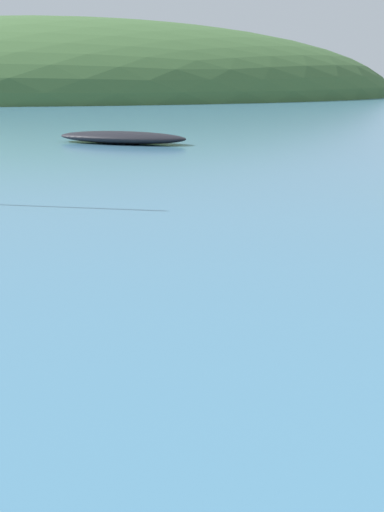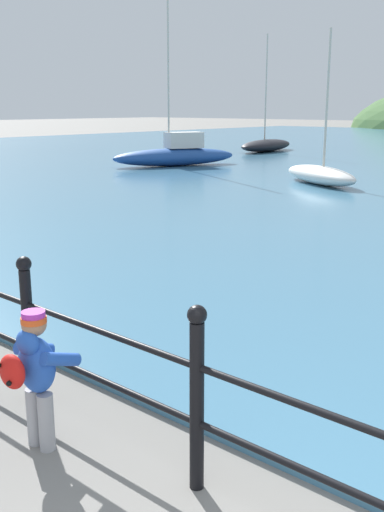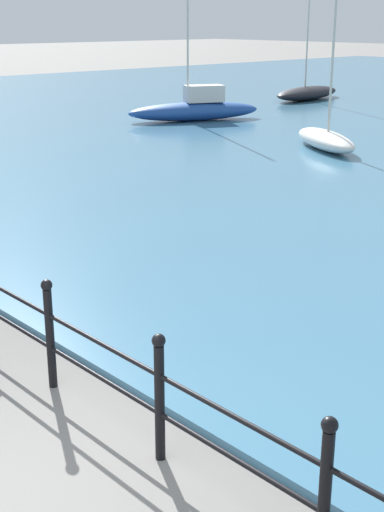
% 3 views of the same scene
% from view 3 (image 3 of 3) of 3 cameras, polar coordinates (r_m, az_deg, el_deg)
% --- Properties ---
extents(iron_railing, '(10.75, 0.12, 1.21)m').
position_cam_3_polar(iron_railing, '(6.25, -2.62, -10.97)').
color(iron_railing, black).
rests_on(iron_railing, ground).
extents(boat_red_dinghy, '(3.51, 2.59, 4.37)m').
position_cam_3_polar(boat_red_dinghy, '(21.34, 10.62, 9.18)').
color(boat_red_dinghy, silver).
rests_on(boat_red_dinghy, water).
extents(boat_green_fishing, '(2.15, 4.82, 5.73)m').
position_cam_3_polar(boat_green_fishing, '(34.74, 9.22, 12.77)').
color(boat_green_fishing, black).
rests_on(boat_green_fishing, water).
extents(boat_nearest_quay, '(3.24, 5.17, 6.24)m').
position_cam_3_polar(boat_nearest_quay, '(27.11, 0.27, 11.70)').
color(boat_nearest_quay, '#1E4793').
rests_on(boat_nearest_quay, water).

